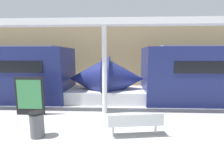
# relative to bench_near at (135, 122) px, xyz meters

# --- Properties ---
(ground_plane) EXTENTS (60.00, 60.00, 0.00)m
(ground_plane) POSITION_rel_bench_near_xyz_m (-0.56, -0.79, -0.49)
(ground_plane) COLOR #9E9B96
(station_wall) EXTENTS (56.00, 0.20, 5.00)m
(station_wall) POSITION_rel_bench_near_xyz_m (-0.56, 8.50, 2.01)
(station_wall) COLOR tan
(station_wall) RESTS_ON ground_plane
(bench_near) EXTENTS (1.86, 0.70, 0.81)m
(bench_near) POSITION_rel_bench_near_xyz_m (0.00, 0.00, 0.00)
(bench_near) COLOR #ADB2B7
(bench_near) RESTS_ON ground_plane
(trash_bin) EXTENTS (0.47, 0.47, 0.84)m
(trash_bin) POSITION_rel_bench_near_xyz_m (-3.22, -0.16, -0.07)
(trash_bin) COLOR #4C4F54
(trash_bin) RESTS_ON ground_plane
(poster_board) EXTENTS (1.30, 0.07, 1.73)m
(poster_board) POSITION_rel_bench_near_xyz_m (-4.54, 1.95, 0.38)
(poster_board) COLOR black
(poster_board) RESTS_ON ground_plane
(support_column_near) EXTENTS (0.22, 0.22, 3.94)m
(support_column_near) POSITION_rel_bench_near_xyz_m (-1.22, 2.38, 1.48)
(support_column_near) COLOR silver
(support_column_near) RESTS_ON ground_plane
(canopy_beam) EXTENTS (28.00, 0.60, 0.28)m
(canopy_beam) POSITION_rel_bench_near_xyz_m (-1.22, 2.38, 3.59)
(canopy_beam) COLOR silver
(canopy_beam) RESTS_ON support_column_near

